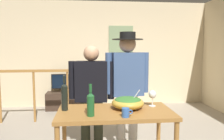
{
  "coord_description": "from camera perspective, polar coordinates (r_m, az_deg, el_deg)",
  "views": [
    {
      "loc": [
        -0.2,
        -2.83,
        1.5
      ],
      "look_at": [
        0.07,
        -0.15,
        1.23
      ],
      "focal_mm": 35.59,
      "sensor_mm": 36.0,
      "label": 1
    }
  ],
  "objects": [
    {
      "name": "back_wall",
      "position": [
        5.77,
        -3.8,
        4.12
      ],
      "size": [
        5.78,
        0.1,
        2.67
      ],
      "primitive_type": "cube",
      "color": "beige",
      "rests_on": "ground_plane"
    },
    {
      "name": "person_standing_left",
      "position": [
        3.08,
        -5.27,
        -5.41
      ],
      "size": [
        0.62,
        0.27,
        1.53
      ],
      "rotation": [
        0.0,
        0.0,
        3.03
      ],
      "color": "#2D3323",
      "rests_on": "ground_plane"
    },
    {
      "name": "flat_screen_tv",
      "position": [
        5.47,
        -12.0,
        -2.94
      ],
      "size": [
        0.64,
        0.12,
        0.45
      ],
      "color": "black",
      "rests_on": "tv_console"
    },
    {
      "name": "serving_table",
      "position": [
        2.48,
        0.81,
        -12.57
      ],
      "size": [
        1.25,
        0.65,
        0.82
      ],
      "color": "#9E6B33",
      "rests_on": "ground_plane"
    },
    {
      "name": "stair_railing",
      "position": [
        4.63,
        -13.58,
        -4.44
      ],
      "size": [
        2.73,
        0.1,
        1.11
      ],
      "color": "#9E6B33",
      "rests_on": "ground_plane"
    },
    {
      "name": "person_standing_right",
      "position": [
        3.1,
        3.94,
        -2.9
      ],
      "size": [
        0.62,
        0.42,
        1.71
      ],
      "rotation": [
        0.0,
        0.0,
        3.25
      ],
      "color": "beige",
      "rests_on": "ground_plane"
    },
    {
      "name": "framed_picture",
      "position": [
        5.76,
        2.3,
        7.4
      ],
      "size": [
        0.62,
        0.03,
        0.78
      ],
      "primitive_type": "cube",
      "color": "gray"
    },
    {
      "name": "wine_bottle_dark",
      "position": [
        2.48,
        -12.08,
        -6.59
      ],
      "size": [
        0.07,
        0.07,
        0.38
      ],
      "color": "black",
      "rests_on": "serving_table"
    },
    {
      "name": "salad_bowl",
      "position": [
        2.51,
        4.09,
        -8.26
      ],
      "size": [
        0.36,
        0.36,
        0.22
      ],
      "color": "gold",
      "rests_on": "serving_table"
    },
    {
      "name": "wine_glass",
      "position": [
        2.64,
        10.34,
        -6.33
      ],
      "size": [
        0.09,
        0.09,
        0.19
      ],
      "color": "silver",
      "rests_on": "serving_table"
    },
    {
      "name": "mug_blue",
      "position": [
        2.23,
        3.56,
        -10.85
      ],
      "size": [
        0.11,
        0.08,
        0.09
      ],
      "color": "#3866B2",
      "rests_on": "serving_table"
    },
    {
      "name": "tv_console",
      "position": [
        5.59,
        -11.87,
        -7.7
      ],
      "size": [
        0.9,
        0.4,
        0.41
      ],
      "primitive_type": "cube",
      "color": "#38281E",
      "rests_on": "ground_plane"
    },
    {
      "name": "wine_bottle_green",
      "position": [
        2.24,
        -5.51,
        -8.56
      ],
      "size": [
        0.07,
        0.07,
        0.33
      ],
      "color": "#1E5628",
      "rests_on": "serving_table"
    }
  ]
}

